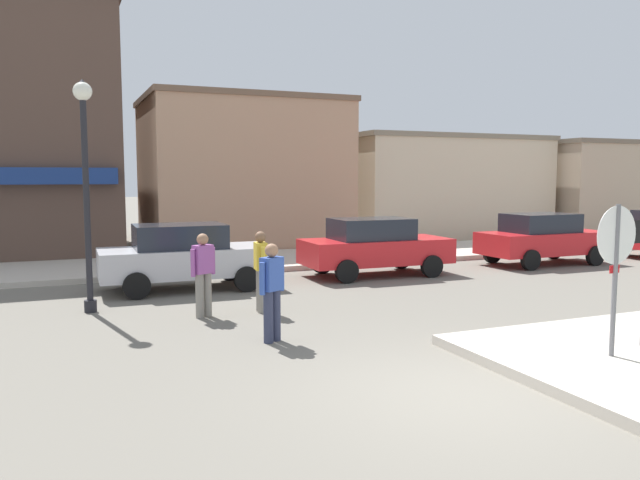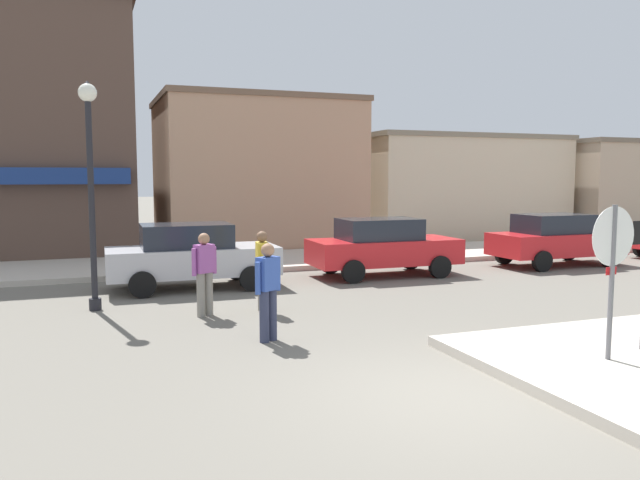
% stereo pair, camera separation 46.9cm
% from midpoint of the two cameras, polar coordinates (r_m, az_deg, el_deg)
% --- Properties ---
extents(ground_plane, '(160.00, 160.00, 0.00)m').
position_cam_midpoint_polar(ground_plane, '(8.09, 11.76, -13.64)').
color(ground_plane, '#6B665B').
extents(kerb_far, '(80.00, 4.00, 0.15)m').
position_cam_midpoint_polar(kerb_far, '(19.24, -9.44, -2.04)').
color(kerb_far, beige).
rests_on(kerb_far, ground).
extents(stop_sign, '(0.82, 0.10, 2.30)m').
position_cam_midpoint_polar(stop_sign, '(9.53, 24.13, -1.70)').
color(stop_sign, slate).
rests_on(stop_sign, ground).
extents(lamp_post, '(0.36, 0.36, 4.54)m').
position_cam_midpoint_polar(lamp_post, '(13.08, -21.66, 6.63)').
color(lamp_post, black).
rests_on(lamp_post, ground).
extents(parked_car_nearest, '(4.03, 1.93, 1.56)m').
position_cam_midpoint_polar(parked_car_nearest, '(15.19, -13.12, -1.41)').
color(parked_car_nearest, '#B7B7BC').
rests_on(parked_car_nearest, ground).
extents(parked_car_second, '(4.04, 1.95, 1.56)m').
position_cam_midpoint_polar(parked_car_second, '(16.92, 4.23, -0.54)').
color(parked_car_second, red).
rests_on(parked_car_second, ground).
extents(parked_car_third, '(4.01, 1.90, 1.56)m').
position_cam_midpoint_polar(parked_car_third, '(20.14, 19.06, 0.17)').
color(parked_car_third, red).
rests_on(parked_car_third, ground).
extents(pedestrian_crossing_near, '(0.52, 0.37, 1.61)m').
position_cam_midpoint_polar(pedestrian_crossing_near, '(10.15, -5.75, -4.50)').
color(pedestrian_crossing_near, '#2D334C').
rests_on(pedestrian_crossing_near, ground).
extents(pedestrian_crossing_far, '(0.26, 0.56, 1.61)m').
position_cam_midpoint_polar(pedestrian_crossing_far, '(12.39, -6.52, -2.63)').
color(pedestrian_crossing_far, gray).
rests_on(pedestrian_crossing_far, ground).
extents(pedestrian_kerb_side, '(0.54, 0.35, 1.61)m').
position_cam_midpoint_polar(pedestrian_kerb_side, '(12.11, -11.73, -2.92)').
color(pedestrian_kerb_side, gray).
rests_on(pedestrian_kerb_side, ground).
extents(building_storefront_left_near, '(7.31, 5.76, 5.60)m').
position_cam_midpoint_polar(building_storefront_left_near, '(24.29, -7.69, 6.06)').
color(building_storefront_left_near, tan).
rests_on(building_storefront_left_near, ground).
extents(building_storefront_left_mid, '(9.12, 5.85, 4.45)m').
position_cam_midpoint_polar(building_storefront_left_mid, '(28.69, 9.83, 4.83)').
color(building_storefront_left_mid, beige).
rests_on(building_storefront_left_mid, ground).
extents(building_storefront_right_near, '(6.18, 5.98, 4.32)m').
position_cam_midpoint_polar(building_storefront_right_near, '(32.98, 22.39, 4.49)').
color(building_storefront_right_near, tan).
rests_on(building_storefront_right_near, ground).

